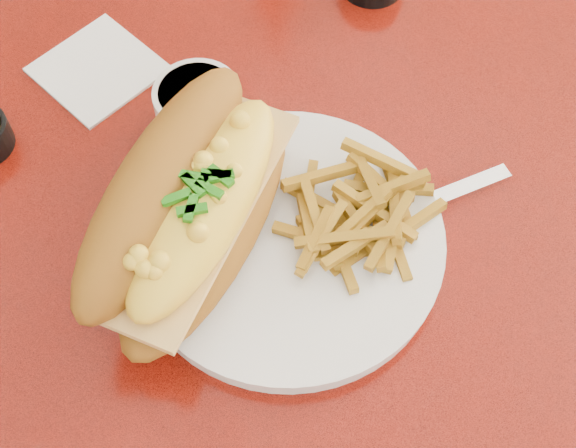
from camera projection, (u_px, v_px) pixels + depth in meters
ground at (274, 443)px, 1.37m from camera, size 8.00×8.00×0.00m
diner_table at (265, 286)px, 0.85m from camera, size 1.23×0.83×0.77m
booth_bench_far at (21, 35)px, 1.46m from camera, size 1.20×0.51×0.90m
dinner_plate at (288, 242)px, 0.68m from camera, size 0.31×0.31×0.02m
mac_hoagie at (190, 206)px, 0.63m from camera, size 0.28×0.24×0.11m
fries_pile at (355, 206)px, 0.67m from camera, size 0.12×0.11×0.03m
fork at (337, 182)px, 0.70m from camera, size 0.03×0.15×0.00m
gravy_ramekin at (198, 106)px, 0.73m from camera, size 0.08×0.08×0.04m
knife at (421, 206)px, 0.70m from camera, size 0.21×0.05×0.01m
paper_napkin at (98, 69)px, 0.78m from camera, size 0.12×0.12×0.00m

